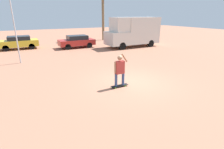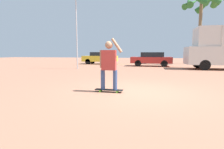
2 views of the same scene
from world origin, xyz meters
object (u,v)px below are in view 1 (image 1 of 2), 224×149
(person_skateboarder, at_px, (120,69))
(parked_car_red, at_px, (77,41))
(flagpole, at_px, (13,14))
(camper_van, at_px, (134,31))
(parked_car_yellow, at_px, (19,42))
(skateboard, at_px, (120,86))

(person_skateboarder, height_order, parked_car_red, person_skateboarder)
(flagpole, bearing_deg, parked_car_red, 37.68)
(camper_van, distance_m, parked_car_yellow, 12.51)
(parked_car_yellow, bearing_deg, skateboard, -72.59)
(camper_van, relative_size, parked_car_red, 1.58)
(parked_car_yellow, distance_m, flagpole, 7.05)
(parked_car_red, relative_size, flagpole, 0.61)
(parked_car_red, bearing_deg, person_skateboarder, -96.52)
(skateboard, height_order, parked_car_yellow, parked_car_yellow)
(person_skateboarder, xyz_separation_m, camper_van, (7.29, 9.62, 0.76))
(person_skateboarder, bearing_deg, parked_car_red, 83.48)
(flagpole, bearing_deg, camper_van, 10.11)
(skateboard, bearing_deg, person_skateboarder, 180.00)
(person_skateboarder, relative_size, camper_van, 0.27)
(parked_car_yellow, bearing_deg, camper_van, -20.54)
(parked_car_red, distance_m, parked_car_yellow, 6.10)
(skateboard, distance_m, parked_car_yellow, 14.68)
(person_skateboarder, distance_m, parked_car_red, 12.03)
(skateboard, xyz_separation_m, parked_car_red, (1.36, 11.95, 0.64))
(person_skateboarder, xyz_separation_m, flagpole, (-4.35, 7.54, 2.58))
(parked_car_red, bearing_deg, flagpole, -142.32)
(person_skateboarder, bearing_deg, skateboard, 0.00)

